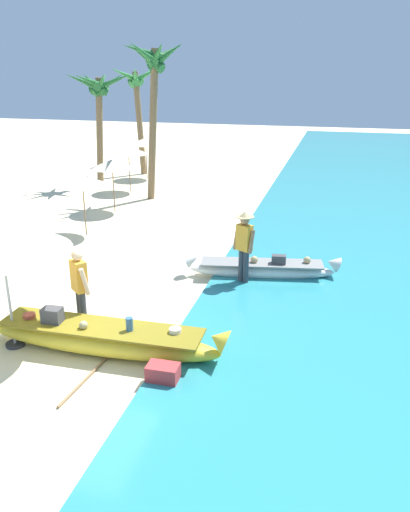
{
  "coord_description": "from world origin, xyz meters",
  "views": [
    {
      "loc": [
        4.64,
        -7.94,
        5.04
      ],
      "look_at": [
        1.77,
        3.02,
        0.9
      ],
      "focal_mm": 36.56,
      "sensor_mm": 36.0,
      "label": 1
    }
  ],
  "objects_px": {
    "palm_tree_mid_cluster": "(154,72)",
    "paddle": "(95,369)",
    "boat_white_midground": "(262,269)",
    "cooler_box": "(163,375)",
    "boat_yellow_foreground": "(101,338)",
    "palm_tree_tall_inland": "(99,92)",
    "patio_umbrella_large": "(1,242)",
    "palm_tree_leaning_seaward": "(136,87)",
    "person_vendor_hatted": "(244,243)",
    "person_tourist_customer": "(80,286)"
  },
  "relations": [
    {
      "from": "palm_tree_mid_cluster",
      "to": "paddle",
      "type": "distance_m",
      "value": 13.45
    },
    {
      "from": "boat_white_midground",
      "to": "cooler_box",
      "type": "relative_size",
      "value": 7.34
    },
    {
      "from": "boat_white_midground",
      "to": "palm_tree_mid_cluster",
      "type": "height_order",
      "value": "palm_tree_mid_cluster"
    },
    {
      "from": "boat_yellow_foreground",
      "to": "palm_tree_tall_inland",
      "type": "height_order",
      "value": "palm_tree_tall_inland"
    },
    {
      "from": "boat_white_midground",
      "to": "palm_tree_tall_inland",
      "type": "distance_m",
      "value": 12.84
    },
    {
      "from": "patio_umbrella_large",
      "to": "palm_tree_mid_cluster",
      "type": "bearing_deg",
      "value": 96.19
    },
    {
      "from": "boat_yellow_foreground",
      "to": "palm_tree_leaning_seaward",
      "type": "height_order",
      "value": "palm_tree_leaning_seaward"
    },
    {
      "from": "boat_white_midground",
      "to": "palm_tree_tall_inland",
      "type": "relative_size",
      "value": 0.8
    },
    {
      "from": "person_vendor_hatted",
      "to": "cooler_box",
      "type": "bearing_deg",
      "value": -96.46
    },
    {
      "from": "palm_tree_leaning_seaward",
      "to": "palm_tree_mid_cluster",
      "type": "height_order",
      "value": "palm_tree_mid_cluster"
    },
    {
      "from": "person_tourist_customer",
      "to": "palm_tree_tall_inland",
      "type": "xyz_separation_m",
      "value": [
        -5.39,
        12.67,
        3.0
      ]
    },
    {
      "from": "cooler_box",
      "to": "boat_yellow_foreground",
      "type": "bearing_deg",
      "value": 153.53
    },
    {
      "from": "palm_tree_tall_inland",
      "to": "paddle",
      "type": "relative_size",
      "value": 2.66
    },
    {
      "from": "boat_white_midground",
      "to": "person_vendor_hatted",
      "type": "xyz_separation_m",
      "value": [
        -0.37,
        -0.56,
        0.84
      ]
    },
    {
      "from": "boat_white_midground",
      "to": "patio_umbrella_large",
      "type": "xyz_separation_m",
      "value": [
        -4.05,
        -4.56,
        1.85
      ]
    },
    {
      "from": "boat_white_midground",
      "to": "palm_tree_mid_cluster",
      "type": "relative_size",
      "value": 0.65
    },
    {
      "from": "boat_yellow_foreground",
      "to": "person_tourist_customer",
      "type": "distance_m",
      "value": 1.16
    },
    {
      "from": "boat_yellow_foreground",
      "to": "boat_white_midground",
      "type": "relative_size",
      "value": 1.25
    },
    {
      "from": "boat_yellow_foreground",
      "to": "paddle",
      "type": "relative_size",
      "value": 2.65
    },
    {
      "from": "boat_white_midground",
      "to": "palm_tree_mid_cluster",
      "type": "xyz_separation_m",
      "value": [
        -5.32,
        7.19,
        4.6
      ]
    },
    {
      "from": "palm_tree_mid_cluster",
      "to": "cooler_box",
      "type": "height_order",
      "value": "palm_tree_mid_cluster"
    },
    {
      "from": "paddle",
      "to": "patio_umbrella_large",
      "type": "bearing_deg",
      "value": 167.6
    },
    {
      "from": "person_tourist_customer",
      "to": "palm_tree_tall_inland",
      "type": "relative_size",
      "value": 0.36
    },
    {
      "from": "boat_white_midground",
      "to": "person_vendor_hatted",
      "type": "relative_size",
      "value": 2.1
    },
    {
      "from": "cooler_box",
      "to": "paddle",
      "type": "xyz_separation_m",
      "value": [
        -1.29,
        0.1,
        -0.16
      ]
    },
    {
      "from": "person_tourist_customer",
      "to": "palm_tree_tall_inland",
      "type": "distance_m",
      "value": 14.1
    },
    {
      "from": "boat_yellow_foreground",
      "to": "palm_tree_tall_inland",
      "type": "bearing_deg",
      "value": 114.56
    },
    {
      "from": "paddle",
      "to": "boat_yellow_foreground",
      "type": "bearing_deg",
      "value": 105.69
    },
    {
      "from": "palm_tree_tall_inland",
      "to": "cooler_box",
      "type": "distance_m",
      "value": 16.36
    },
    {
      "from": "boat_yellow_foreground",
      "to": "palm_tree_tall_inland",
      "type": "relative_size",
      "value": 1.0
    },
    {
      "from": "palm_tree_leaning_seaward",
      "to": "palm_tree_mid_cluster",
      "type": "distance_m",
      "value": 5.51
    },
    {
      "from": "patio_umbrella_large",
      "to": "boat_white_midground",
      "type": "bearing_deg",
      "value": 48.4
    },
    {
      "from": "boat_yellow_foreground",
      "to": "palm_tree_tall_inland",
      "type": "xyz_separation_m",
      "value": [
        -6.07,
        13.29,
        3.7
      ]
    },
    {
      "from": "boat_white_midground",
      "to": "paddle",
      "type": "bearing_deg",
      "value": -113.64
    },
    {
      "from": "boat_yellow_foreground",
      "to": "cooler_box",
      "type": "bearing_deg",
      "value": -25.94
    },
    {
      "from": "palm_tree_mid_cluster",
      "to": "cooler_box",
      "type": "relative_size",
      "value": 11.25
    },
    {
      "from": "person_vendor_hatted",
      "to": "paddle",
      "type": "xyz_separation_m",
      "value": [
        -1.8,
        -4.41,
        -1.05
      ]
    },
    {
      "from": "cooler_box",
      "to": "paddle",
      "type": "distance_m",
      "value": 1.31
    },
    {
      "from": "boat_yellow_foreground",
      "to": "cooler_box",
      "type": "height_order",
      "value": "boat_yellow_foreground"
    },
    {
      "from": "person_tourist_customer",
      "to": "palm_tree_leaning_seaward",
      "type": "xyz_separation_m",
      "value": [
        -4.95,
        15.71,
        3.11
      ]
    },
    {
      "from": "boat_white_midground",
      "to": "palm_tree_tall_inland",
      "type": "height_order",
      "value": "palm_tree_tall_inland"
    },
    {
      "from": "palm_tree_tall_inland",
      "to": "boat_yellow_foreground",
      "type": "bearing_deg",
      "value": -65.44
    },
    {
      "from": "boat_white_midground",
      "to": "palm_tree_leaning_seaward",
      "type": "height_order",
      "value": "palm_tree_leaning_seaward"
    },
    {
      "from": "palm_tree_leaning_seaward",
      "to": "boat_white_midground",
      "type": "bearing_deg",
      "value": -56.33
    },
    {
      "from": "paddle",
      "to": "boat_white_midground",
      "type": "bearing_deg",
      "value": 66.36
    },
    {
      "from": "boat_yellow_foreground",
      "to": "person_vendor_hatted",
      "type": "xyz_separation_m",
      "value": [
        1.98,
        3.8,
        0.78
      ]
    },
    {
      "from": "palm_tree_tall_inland",
      "to": "boat_white_midground",
      "type": "bearing_deg",
      "value": -46.68
    },
    {
      "from": "palm_tree_tall_inland",
      "to": "cooler_box",
      "type": "xyz_separation_m",
      "value": [
        7.54,
        -14.01,
        -3.81
      ]
    },
    {
      "from": "cooler_box",
      "to": "palm_tree_tall_inland",
      "type": "bearing_deg",
      "value": 117.76
    },
    {
      "from": "palm_tree_mid_cluster",
      "to": "palm_tree_tall_inland",
      "type": "bearing_deg",
      "value": 150.67
    }
  ]
}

